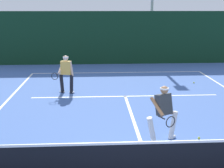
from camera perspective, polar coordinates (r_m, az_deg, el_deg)
court_line_baseline_far at (r=16.66m, az=1.00°, el=2.22°), size 9.35×0.10×0.01m
court_line_service at (r=12.25m, az=2.55°, el=-2.35°), size 7.63×0.10×0.01m
court_line_centre at (r=9.32m, az=4.47°, el=-7.92°), size 0.10×6.40×0.01m
tennis_net at (r=6.26m, az=8.53°, el=-14.77°), size 10.26×0.09×1.08m
player_near at (r=8.06m, az=9.83°, el=-5.25°), size 0.99×1.03×1.57m
player_far at (r=12.64m, az=-8.79°, el=2.16°), size 0.91×0.89×1.61m
tennis_ball at (r=14.83m, az=15.38°, el=0.27°), size 0.07×0.07×0.07m
tennis_ball_extra at (r=8.74m, az=16.31°, el=-9.87°), size 0.07×0.07×0.07m
back_fence_windscreen at (r=19.02m, az=0.43°, el=8.80°), size 18.55×0.12×3.31m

